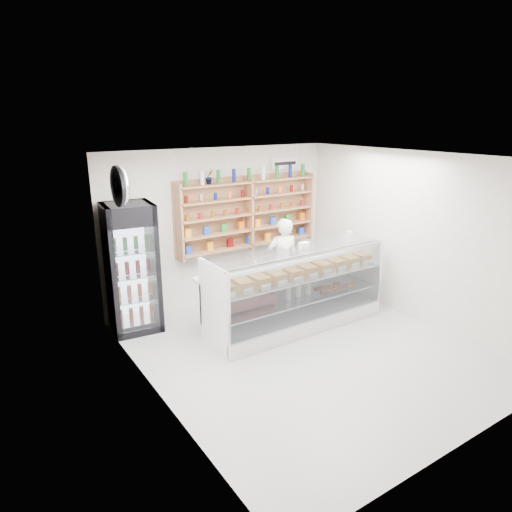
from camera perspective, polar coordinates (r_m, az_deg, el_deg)
room at (r=6.40m, az=6.61°, el=-0.44°), size 5.00×5.00×5.00m
display_counter at (r=7.54m, az=4.90°, el=-6.05°), size 3.04×0.91×1.32m
shop_worker at (r=8.27m, az=3.34°, el=-0.67°), size 0.66×0.51×1.59m
drinks_cooler at (r=7.42m, az=-15.24°, el=-1.46°), size 0.81×0.80×2.06m
wall_shelving at (r=8.47m, az=-0.88°, el=5.35°), size 2.84×0.28×1.33m
potted_plant at (r=7.96m, az=-5.84°, el=9.83°), size 0.16×0.14×0.26m
security_mirror at (r=6.19m, az=-16.48°, el=8.36°), size 0.15×0.50×0.50m
wall_sign at (r=8.95m, az=3.61°, el=11.49°), size 0.62×0.03×0.20m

